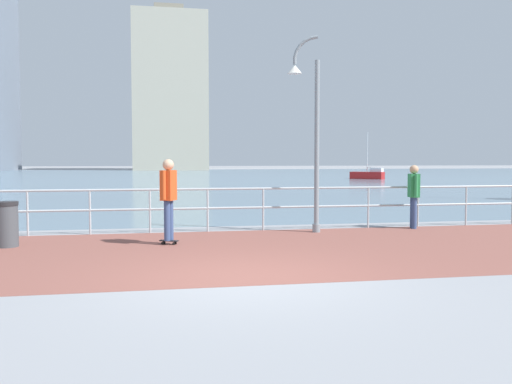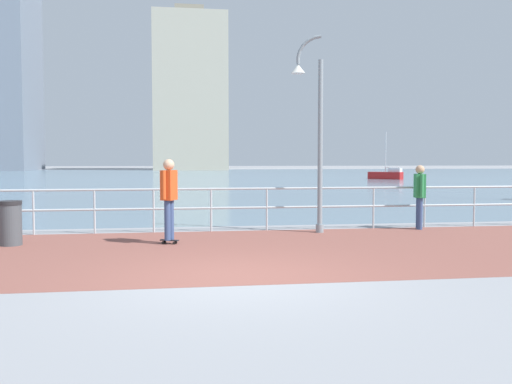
{
  "view_description": "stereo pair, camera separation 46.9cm",
  "coord_description": "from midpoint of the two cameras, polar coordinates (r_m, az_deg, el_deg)",
  "views": [
    {
      "loc": [
        -1.39,
        -8.17,
        1.78
      ],
      "look_at": [
        0.8,
        3.29,
        1.1
      ],
      "focal_mm": 39.05,
      "sensor_mm": 36.0,
      "label": 1
    },
    {
      "loc": [
        -0.93,
        -8.24,
        1.78
      ],
      "look_at": [
        0.8,
        3.29,
        1.1
      ],
      "focal_mm": 39.05,
      "sensor_mm": 36.0,
      "label": 2
    }
  ],
  "objects": [
    {
      "name": "ground",
      "position": [
        48.25,
        -9.42,
        1.17
      ],
      "size": [
        220.0,
        220.0,
        0.0
      ],
      "primitive_type": "plane",
      "color": "gray"
    },
    {
      "name": "brick_paving",
      "position": [
        10.88,
        -4.58,
        -6.07
      ],
      "size": [
        28.0,
        6.03,
        0.01
      ],
      "primitive_type": "cube",
      "color": "brown",
      "rests_on": "ground"
    },
    {
      "name": "harbor_water",
      "position": [
        58.73,
        -9.67,
        1.55
      ],
      "size": [
        180.0,
        88.0,
        0.0
      ],
      "primitive_type": "cube",
      "color": "slate",
      "rests_on": "ground"
    },
    {
      "name": "waterfront_railing",
      "position": [
        13.78,
        -5.95,
        -0.98
      ],
      "size": [
        25.25,
        0.06,
        1.08
      ],
      "color": "#B2BCC1",
      "rests_on": "ground"
    },
    {
      "name": "lamppost",
      "position": [
        13.65,
        4.53,
        6.93
      ],
      "size": [
        0.8,
        0.43,
        4.77
      ],
      "color": "gray",
      "rests_on": "ground"
    },
    {
      "name": "skateboarder",
      "position": [
        11.78,
        -10.09,
        -0.12
      ],
      "size": [
        0.41,
        0.53,
        1.79
      ],
      "color": "black",
      "rests_on": "ground"
    },
    {
      "name": "bystander",
      "position": [
        14.84,
        14.99,
        0.07
      ],
      "size": [
        0.31,
        0.56,
        1.64
      ],
      "color": "#384C7A",
      "rests_on": "ground"
    },
    {
      "name": "trash_bin",
      "position": [
        12.51,
        -25.15,
        -3.0
      ],
      "size": [
        0.46,
        0.46,
        0.93
      ],
      "color": "#474C51",
      "rests_on": "ground"
    },
    {
      "name": "sailboat_white",
      "position": [
        52.3,
        11.17,
        1.77
      ],
      "size": [
        2.88,
        2.81,
        4.31
      ],
      "color": "#B21E1E",
      "rests_on": "ground"
    },
    {
      "name": "tower_steel",
      "position": [
        100.99,
        -9.04,
        9.86
      ],
      "size": [
        12.43,
        16.26,
        28.34
      ],
      "color": "#B2AD99",
      "rests_on": "ground"
    }
  ]
}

